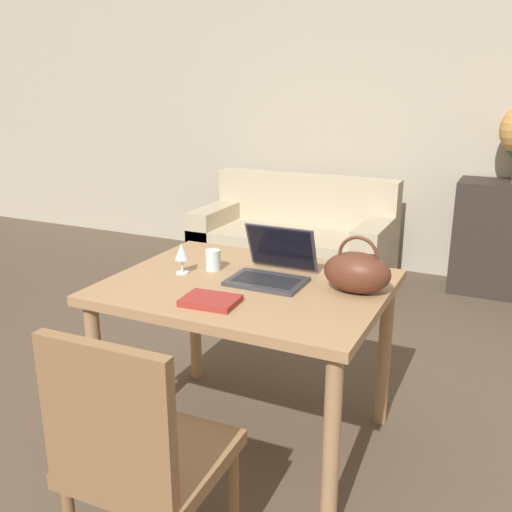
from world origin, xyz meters
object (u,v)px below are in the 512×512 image
(chair, at_px, (137,452))
(handbag, at_px, (357,272))
(wine_glass, at_px, (182,253))
(drinking_glass, at_px, (213,260))
(laptop, at_px, (274,265))
(couch, at_px, (295,244))

(chair, height_order, handbag, handbag)
(wine_glass, bearing_deg, drinking_glass, 45.64)
(laptop, bearing_deg, handbag, -1.58)
(laptop, bearing_deg, chair, -91.03)
(laptop, relative_size, wine_glass, 2.30)
(drinking_glass, bearing_deg, laptop, 2.02)
(drinking_glass, relative_size, handbag, 0.34)
(couch, relative_size, handbag, 5.74)
(chair, bearing_deg, wine_glass, 112.11)
(handbag, bearing_deg, couch, 117.48)
(chair, height_order, couch, chair)
(couch, xyz_separation_m, laptop, (0.71, -2.05, 0.52))
(chair, relative_size, couch, 0.59)
(laptop, height_order, wine_glass, laptop)
(wine_glass, relative_size, handbag, 0.51)
(drinking_glass, height_order, wine_glass, wine_glass)
(laptop, height_order, drinking_glass, laptop)
(couch, xyz_separation_m, drinking_glass, (0.42, -2.06, 0.51))
(chair, distance_m, laptop, 1.00)
(wine_glass, bearing_deg, laptop, 15.94)
(drinking_glass, bearing_deg, chair, -74.01)
(chair, xyz_separation_m, wine_glass, (-0.37, 0.85, 0.34))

